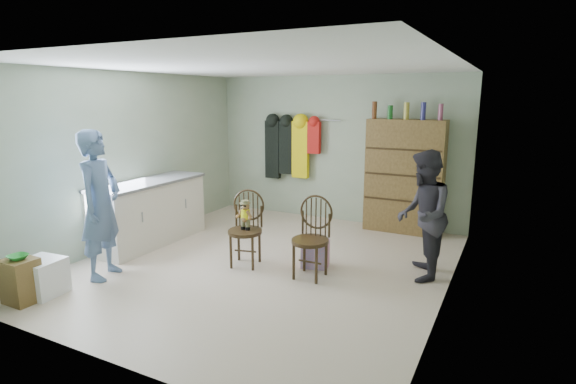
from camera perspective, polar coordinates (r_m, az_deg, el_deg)
The scene contains 13 objects.
ground_plane at distance 5.95m, azimuth -3.06°, elevation -9.12°, with size 5.00×5.00×0.00m, color beige.
room_walls at distance 6.04m, azimuth -0.68°, elevation 6.65°, with size 5.00×5.00×5.00m.
counter at distance 6.95m, azimuth -17.15°, elevation -2.44°, with size 0.64×1.86×0.94m.
stool at distance 5.59m, azimuth -30.81°, elevation -9.65°, with size 0.33×0.29×0.48m, color brown.
bowl at distance 5.51m, azimuth -31.10°, elevation -7.09°, with size 0.20×0.20×0.05m, color green.
plastic_tub at distance 5.71m, azimuth -28.78°, elevation -9.43°, with size 0.42×0.40×0.40m, color white.
chair_front at distance 5.80m, azimuth -5.34°, elevation -3.87°, with size 0.52×0.52×0.97m.
chair_far at distance 5.41m, azimuth 3.09°, elevation -5.34°, with size 0.44×0.44×0.99m.
striped_bag at distance 5.81m, azimuth 3.49°, elevation -7.78°, with size 0.33×0.26×0.35m, color pink.
person_left at distance 5.75m, azimuth -22.75°, elevation -1.53°, with size 0.65×0.43×1.78m, color slate.
person_right at distance 5.52m, azimuth 16.76°, elevation -2.86°, with size 0.75×0.59×1.55m, color #2D2B33.
dresser at distance 7.36m, azimuth 14.56°, elevation 1.97°, with size 1.20×0.39×2.07m.
coat_rack at distance 8.09m, azimuth 0.26°, elevation 5.67°, with size 1.42×0.12×1.09m.
Camera 1 is at (2.81, -4.79, 2.14)m, focal length 28.00 mm.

